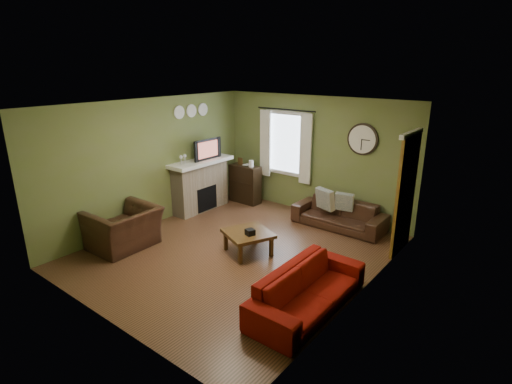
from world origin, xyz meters
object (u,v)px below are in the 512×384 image
Objects in this scene: bookshelf at (245,184)px; sofa_red at (308,289)px; sofa_brown at (339,214)px; coffee_table at (248,242)px; armchair at (124,228)px.

bookshelf is 0.46× the size of sofa_red.
sofa_brown is (2.52, -0.02, -0.18)m from bookshelf.
bookshelf is 0.49× the size of sofa_brown.
armchair is at bearing -147.72° from coffee_table.
sofa_brown is at bearing -0.51° from bookshelf.
sofa_brown is 1.64× the size of armchair.
sofa_red is 2.65× the size of coffee_table.
coffee_table is at bearing -49.39° from bookshelf.
bookshelf is 0.79× the size of armchair.
armchair is at bearing -92.29° from bookshelf.
bookshelf is 2.53m from sofa_brown.
sofa_red is (3.52, -2.91, -0.16)m from bookshelf.
bookshelf is 2.77m from coffee_table.
sofa_red reaches higher than coffee_table.
sofa_red is at bearing 94.84° from armchair.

